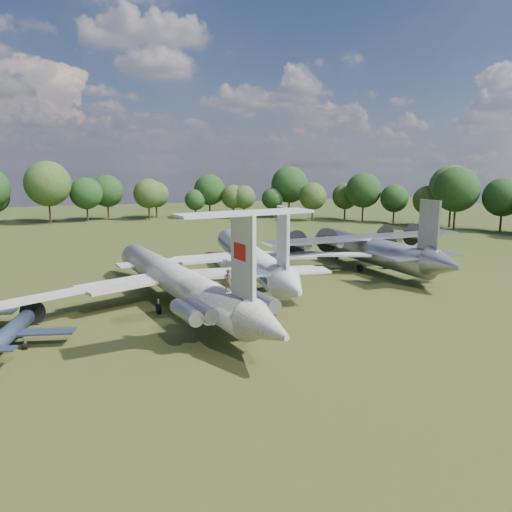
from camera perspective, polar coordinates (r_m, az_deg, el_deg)
name	(u,v)px	position (r m, az deg, el deg)	size (l,w,h in m)	color
ground	(164,298)	(60.43, -10.43, -4.74)	(300.00, 300.00, 0.00)	#223B13
il62_airliner	(177,286)	(56.20, -9.05, -3.39)	(36.60, 47.57, 4.67)	beige
tu104_jet	(249,261)	(69.60, -0.77, -0.56)	(35.67, 47.56, 4.76)	silver
an12_transport	(369,253)	(77.32, 12.84, 0.33)	(33.25, 37.17, 4.89)	#A6AAAE
small_prop_west	(9,337)	(48.14, -26.35, -8.29)	(10.55, 14.38, 2.11)	black
person_on_il62	(228,280)	(43.70, -3.25, -2.79)	(0.71, 0.46, 1.94)	#9A764E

